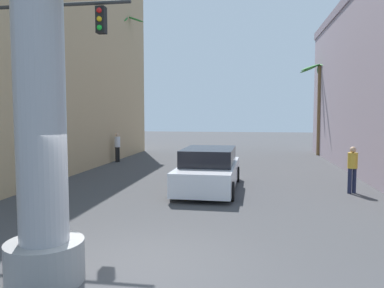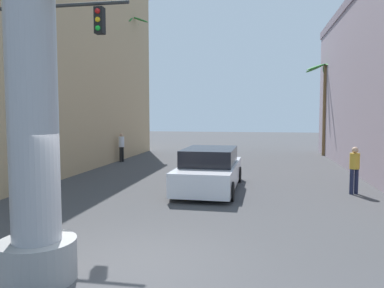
{
  "view_description": "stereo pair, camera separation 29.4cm",
  "coord_description": "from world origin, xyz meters",
  "views": [
    {
      "loc": [
        1.94,
        -6.55,
        2.82
      ],
      "look_at": [
        0.0,
        5.86,
        1.83
      ],
      "focal_mm": 35.0,
      "sensor_mm": 36.0,
      "label": 1
    },
    {
      "loc": [
        2.23,
        -6.5,
        2.82
      ],
      "look_at": [
        0.0,
        5.86,
        1.83
      ],
      "focal_mm": 35.0,
      "sensor_mm": 36.0,
      "label": 2
    }
  ],
  "objects": [
    {
      "name": "building_left",
      "position": [
        -9.94,
        9.75,
        6.01
      ],
      "size": [
        7.7,
        23.83,
        12.0
      ],
      "color": "tan",
      "rests_on": "ground"
    },
    {
      "name": "palm_tree_mid_left",
      "position": [
        -6.94,
        9.31,
        5.76
      ],
      "size": [
        2.48,
        2.44,
        9.33
      ],
      "color": "brown",
      "rests_on": "ground"
    },
    {
      "name": "palm_tree_far_left",
      "position": [
        -6.51,
        18.14,
        5.69
      ],
      "size": [
        2.35,
        2.52,
        9.48
      ],
      "color": "brown",
      "rests_on": "ground"
    },
    {
      "name": "palm_tree_far_right",
      "position": [
        6.62,
        20.41,
        4.01
      ],
      "size": [
        2.96,
        3.0,
        6.33
      ],
      "color": "brown",
      "rests_on": "ground"
    },
    {
      "name": "traffic_light_mast",
      "position": [
        -4.95,
        3.11,
        4.18
      ],
      "size": [
        5.55,
        0.32,
        5.87
      ],
      "color": "#333333",
      "rests_on": "ground"
    },
    {
      "name": "pedestrian_far_left",
      "position": [
        -5.84,
        14.55,
        1.01
      ],
      "size": [
        0.43,
        0.43,
        1.73
      ],
      "color": "black",
      "rests_on": "ground"
    },
    {
      "name": "ground_plane",
      "position": [
        0.0,
        10.0,
        0.0
      ],
      "size": [
        87.75,
        87.75,
        0.0
      ],
      "primitive_type": "plane",
      "color": "#424244"
    },
    {
      "name": "neon_sign_pole",
      "position": [
        -1.44,
        -0.89,
        4.55
      ],
      "size": [
        3.34,
        1.29,
        10.03
      ],
      "color": "#9E9EA3",
      "rests_on": "ground"
    },
    {
      "name": "pedestrian_mid_right",
      "position": [
        5.55,
        7.4,
        0.98
      ],
      "size": [
        0.46,
        0.46,
        1.68
      ],
      "color": "#1E233F",
      "rests_on": "ground"
    },
    {
      "name": "car_lead",
      "position": [
        0.41,
        7.32,
        0.74
      ],
      "size": [
        2.18,
        5.12,
        1.56
      ],
      "color": "black",
      "rests_on": "ground"
    }
  ]
}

